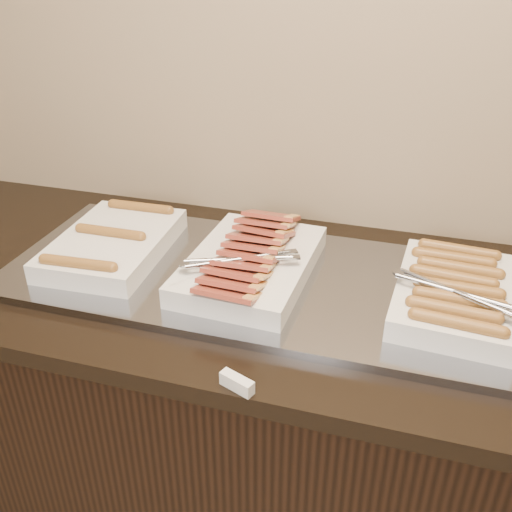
% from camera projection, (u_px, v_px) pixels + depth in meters
% --- Properties ---
extents(counter, '(2.06, 0.76, 0.90)m').
position_uv_depth(counter, '(262.00, 421.00, 1.56)').
color(counter, black).
rests_on(counter, ground).
extents(warming_tray, '(1.20, 0.50, 0.02)m').
position_uv_depth(warming_tray, '(260.00, 279.00, 1.34)').
color(warming_tray, gray).
rests_on(warming_tray, counter).
extents(dish_left, '(0.26, 0.38, 0.07)m').
position_uv_depth(dish_left, '(113.00, 243.00, 1.42)').
color(dish_left, silver).
rests_on(dish_left, warming_tray).
extents(dish_center, '(0.28, 0.42, 0.10)m').
position_uv_depth(dish_center, '(250.00, 262.00, 1.32)').
color(dish_center, silver).
rests_on(dish_center, warming_tray).
extents(dish_right, '(0.28, 0.38, 0.08)m').
position_uv_depth(dish_right, '(455.00, 293.00, 1.21)').
color(dish_right, silver).
rests_on(dish_right, warming_tray).
extents(label_holder, '(0.07, 0.04, 0.03)m').
position_uv_depth(label_holder, '(237.00, 383.00, 1.02)').
color(label_holder, silver).
rests_on(label_holder, counter).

